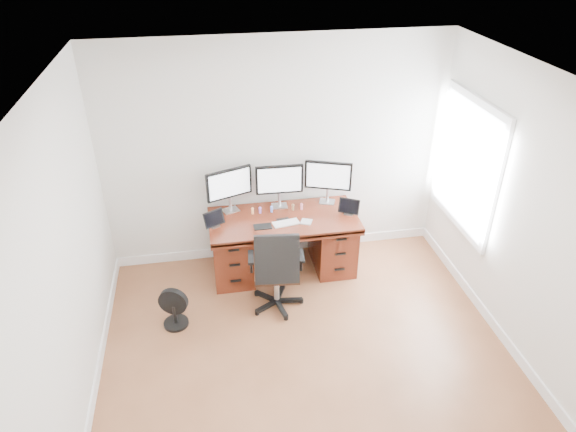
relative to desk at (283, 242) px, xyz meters
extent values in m
plane|color=brown|center=(0.00, -1.83, -0.40)|extent=(4.50, 4.50, 0.00)
cube|color=silver|center=(0.00, 0.42, 0.95)|extent=(4.00, 0.10, 2.70)
cube|color=silver|center=(2.00, -1.83, 0.95)|extent=(0.10, 4.50, 2.70)
cube|color=white|center=(1.97, -0.33, 1.00)|extent=(0.04, 1.30, 1.50)
cube|color=white|center=(1.95, -0.33, 1.00)|extent=(0.01, 1.15, 1.35)
cube|color=#541E10|center=(0.00, -0.03, 0.32)|extent=(1.70, 0.80, 0.05)
cube|color=#541E10|center=(-0.60, 0.00, -0.05)|extent=(0.45, 0.70, 0.70)
cube|color=#541E10|center=(0.60, 0.00, -0.05)|extent=(0.45, 0.70, 0.70)
cube|color=#40160B|center=(0.00, 0.27, 0.10)|extent=(0.74, 0.03, 0.40)
cylinder|color=black|center=(-0.18, -0.63, -0.36)|extent=(0.60, 0.60, 0.08)
cylinder|color=silver|center=(-0.18, -0.63, -0.13)|extent=(0.06, 0.06, 0.39)
cube|color=#321A0F|center=(-0.18, -0.63, 0.07)|extent=(0.52, 0.50, 0.07)
cube|color=black|center=(-0.20, -0.84, 0.36)|extent=(0.45, 0.10, 0.54)
cube|color=black|center=(-0.44, -0.60, 0.25)|extent=(0.08, 0.24, 0.03)
cube|color=black|center=(0.08, -0.66, 0.25)|extent=(0.08, 0.24, 0.03)
cylinder|color=black|center=(-1.28, -0.76, -0.39)|extent=(0.26, 0.26, 0.03)
cylinder|color=black|center=(-1.28, -0.76, -0.26)|extent=(0.04, 0.04, 0.22)
cylinder|color=black|center=(-1.28, -0.76, -0.10)|extent=(0.31, 0.16, 0.31)
cube|color=silver|center=(-0.58, 0.24, 0.35)|extent=(0.22, 0.19, 0.01)
cylinder|color=silver|center=(-0.58, 0.24, 0.44)|extent=(0.04, 0.04, 0.18)
cube|color=black|center=(-0.58, 0.24, 0.70)|extent=(0.53, 0.23, 0.35)
cube|color=white|center=(-0.57, 0.22, 0.70)|extent=(0.47, 0.18, 0.30)
cube|color=silver|center=(0.00, 0.24, 0.35)|extent=(0.18, 0.15, 0.01)
cylinder|color=silver|center=(0.00, 0.24, 0.44)|extent=(0.04, 0.04, 0.18)
cube|color=black|center=(0.00, 0.24, 0.70)|extent=(0.55, 0.05, 0.35)
cube|color=white|center=(0.00, 0.22, 0.70)|extent=(0.50, 0.02, 0.30)
cube|color=silver|center=(0.58, 0.24, 0.35)|extent=(0.22, 0.19, 0.01)
cylinder|color=silver|center=(0.58, 0.24, 0.44)|extent=(0.04, 0.04, 0.18)
cube|color=black|center=(0.58, 0.24, 0.70)|extent=(0.53, 0.22, 0.35)
cube|color=white|center=(0.57, 0.22, 0.70)|extent=(0.47, 0.18, 0.30)
cube|color=silver|center=(-0.78, -0.08, 0.35)|extent=(0.13, 0.12, 0.01)
cube|color=black|center=(-0.78, -0.08, 0.45)|extent=(0.24, 0.17, 0.17)
cube|color=silver|center=(0.76, -0.08, 0.35)|extent=(0.13, 0.12, 0.01)
cube|color=black|center=(0.76, -0.08, 0.45)|extent=(0.24, 0.18, 0.17)
cube|color=white|center=(0.01, -0.16, 0.36)|extent=(0.31, 0.17, 0.01)
cube|color=silver|center=(0.24, -0.17, 0.35)|extent=(0.16, 0.16, 0.01)
cube|color=black|center=(-0.26, -0.19, 0.35)|extent=(0.20, 0.13, 0.01)
cube|color=black|center=(-0.01, -0.08, 0.35)|extent=(0.15, 0.09, 0.01)
cylinder|color=#FEA960|center=(-0.34, 0.12, 0.38)|extent=(0.03, 0.03, 0.05)
sphere|color=#FEA960|center=(-0.34, 0.12, 0.41)|extent=(0.03, 0.03, 0.03)
cylinder|color=#9D60C9|center=(-0.25, 0.12, 0.38)|extent=(0.03, 0.03, 0.05)
sphere|color=#9D60C9|center=(-0.25, 0.12, 0.41)|extent=(0.03, 0.03, 0.03)
cylinder|color=#6380EE|center=(-0.11, 0.12, 0.38)|extent=(0.03, 0.03, 0.05)
sphere|color=#6380EE|center=(-0.11, 0.12, 0.41)|extent=(0.03, 0.03, 0.03)
cylinder|color=brown|center=(0.14, 0.12, 0.38)|extent=(0.03, 0.03, 0.05)
sphere|color=brown|center=(0.14, 0.12, 0.41)|extent=(0.03, 0.03, 0.03)
cylinder|color=pink|center=(0.24, 0.12, 0.38)|extent=(0.03, 0.03, 0.05)
sphere|color=pink|center=(0.24, 0.12, 0.41)|extent=(0.03, 0.03, 0.03)
camera|label=1|loc=(-0.83, -4.98, 3.38)|focal=32.00mm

